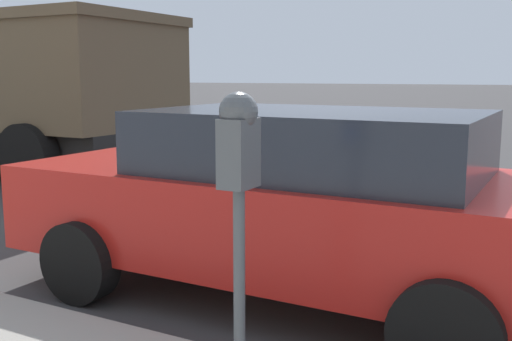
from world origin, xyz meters
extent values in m
plane|color=#3D3A3A|center=(0.00, 0.00, 0.00)|extent=(220.00, 220.00, 0.00)
cylinder|color=#4C5156|center=(-2.53, 0.23, 0.67)|extent=(0.06, 0.06, 1.05)
cube|color=#4C5156|center=(-2.53, 0.23, 1.36)|extent=(0.20, 0.14, 0.34)
sphere|color=#4C5156|center=(-2.53, 0.23, 1.57)|extent=(0.19, 0.19, 0.19)
cube|color=#19389E|center=(-2.42, 0.23, 1.32)|extent=(0.01, 0.11, 0.12)
cube|color=black|center=(-2.42, 0.23, 1.44)|extent=(0.01, 0.10, 0.08)
cube|color=#B21E19|center=(-0.89, 0.71, 0.67)|extent=(1.78, 4.41, 0.69)
cube|color=#232833|center=(-0.89, 0.53, 1.24)|extent=(1.56, 2.47, 0.47)
cylinder|color=black|center=(-1.77, 2.08, 0.32)|extent=(0.22, 0.64, 0.64)
cylinder|color=black|center=(0.00, 2.08, 0.32)|extent=(0.22, 0.64, 0.64)
cylinder|color=black|center=(-1.77, -0.66, 0.32)|extent=(0.22, 0.64, 0.64)
cylinder|color=black|center=(0.00, -0.66, 0.32)|extent=(0.22, 0.64, 0.64)
cube|color=brown|center=(2.41, 7.14, 1.71)|extent=(2.62, 4.63, 1.68)
cube|color=brown|center=(2.41, 7.14, 2.63)|extent=(2.72, 4.73, 0.16)
cylinder|color=black|center=(3.72, 7.81, 0.52)|extent=(0.30, 1.04, 1.04)
cylinder|color=black|center=(1.10, 5.94, 0.52)|extent=(0.30, 1.04, 1.04)
cylinder|color=black|center=(3.72, 5.94, 0.52)|extent=(0.30, 1.04, 1.04)
camera|label=1|loc=(-5.03, -1.22, 1.74)|focal=42.00mm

